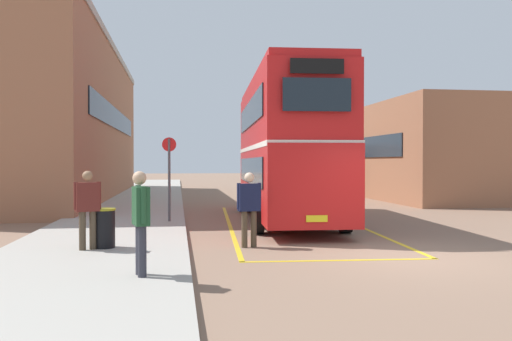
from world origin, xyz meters
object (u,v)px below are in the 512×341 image
(pedestrian_waiting_far, at_px, (141,215))
(single_deck_bus, at_px, (301,167))
(double_decker_bus, at_px, (285,146))
(pedestrian_waiting_near, at_px, (88,204))
(litter_bin, at_px, (104,228))
(bus_stop_sign, at_px, (169,171))
(pedestrian_boarding, at_px, (249,204))

(pedestrian_waiting_far, bearing_deg, single_deck_bus, 71.11)
(double_decker_bus, height_order, pedestrian_waiting_far, double_decker_bus)
(pedestrian_waiting_near, xyz_separation_m, litter_bin, (0.31, 0.23, -0.53))
(double_decker_bus, height_order, single_deck_bus, double_decker_bus)
(bus_stop_sign, bearing_deg, litter_bin, -104.71)
(pedestrian_waiting_near, height_order, pedestrian_waiting_far, pedestrian_waiting_far)
(single_deck_bus, xyz_separation_m, litter_bin, (-9.56, -22.09, -1.07))
(double_decker_bus, relative_size, pedestrian_boarding, 6.16)
(single_deck_bus, distance_m, litter_bin, 24.09)
(pedestrian_boarding, height_order, pedestrian_waiting_far, pedestrian_waiting_far)
(single_deck_bus, distance_m, bus_stop_sign, 18.99)
(double_decker_bus, distance_m, litter_bin, 8.08)
(double_decker_bus, xyz_separation_m, pedestrian_waiting_far, (-4.20, -8.88, -1.39))
(pedestrian_waiting_far, relative_size, litter_bin, 2.01)
(pedestrian_boarding, bearing_deg, bus_stop_sign, 112.70)
(bus_stop_sign, bearing_deg, single_deck_bus, 64.26)
(pedestrian_waiting_far, bearing_deg, litter_bin, 108.05)
(double_decker_bus, distance_m, pedestrian_waiting_far, 9.92)
(pedestrian_boarding, xyz_separation_m, litter_bin, (-3.21, -0.44, -0.45))
(double_decker_bus, height_order, pedestrian_waiting_near, double_decker_bus)
(single_deck_bus, xyz_separation_m, pedestrian_waiting_near, (-9.87, -22.32, -0.54))
(single_deck_bus, bearing_deg, pedestrian_boarding, -106.34)
(pedestrian_waiting_near, relative_size, litter_bin, 1.96)
(pedestrian_waiting_far, height_order, bus_stop_sign, bus_stop_sign)
(double_decker_bus, relative_size, pedestrian_waiting_near, 6.46)
(double_decker_bus, distance_m, single_deck_bus, 16.81)
(pedestrian_waiting_near, xyz_separation_m, pedestrian_waiting_far, (1.28, -2.76, 0.03))
(double_decker_bus, xyz_separation_m, single_deck_bus, (4.38, 16.20, -0.87))
(double_decker_bus, relative_size, pedestrian_waiting_far, 6.32)
(single_deck_bus, relative_size, pedestrian_waiting_far, 5.22)
(pedestrian_waiting_far, distance_m, litter_bin, 3.19)
(pedestrian_waiting_near, distance_m, pedestrian_waiting_far, 3.04)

